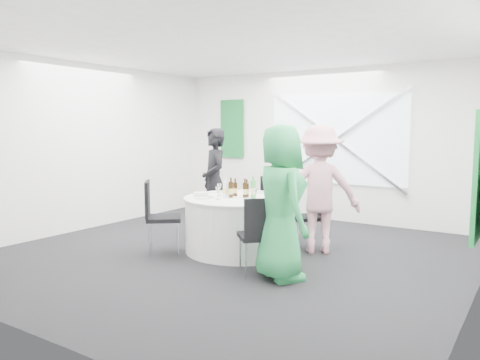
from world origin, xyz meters
The scene contains 43 objects.
floor centered at (0.00, 0.00, 0.00)m, with size 6.00×6.00×0.00m, color black.
ceiling centered at (0.00, 0.00, 2.80)m, with size 6.00×6.00×0.00m, color silver.
wall_back centered at (0.00, 3.00, 1.40)m, with size 6.00×6.00×0.00m, color white.
wall_front centered at (0.00, -3.00, 1.40)m, with size 6.00×6.00×0.00m, color white.
wall_left centered at (-3.00, 0.00, 1.40)m, with size 6.00×6.00×0.00m, color white.
window_panel centered at (0.30, 2.96, 1.50)m, with size 2.60×0.03×1.60m, color white.
window_brace_a centered at (0.30, 2.92, 1.50)m, with size 0.05×0.05×3.16m, color silver.
window_brace_b centered at (0.30, 2.92, 1.50)m, with size 0.05×0.05×3.16m, color silver.
green_banner centered at (-2.00, 2.95, 1.70)m, with size 0.55×0.04×1.20m, color #156A2F.
banquet_table centered at (0.00, 0.20, 0.38)m, with size 1.56×1.56×0.76m.
chair_back centered at (-0.13, 1.25, 0.55)m, with size 0.47×0.48×0.94m.
chair_back_left centered at (-0.79, 0.89, 0.48)m, with size 0.53×0.53×0.83m.
chair_back_right centered at (0.79, 0.90, 0.54)m, with size 0.59×0.59×0.92m.
chair_front_right centered at (0.80, -0.63, 0.55)m, with size 0.60×0.60×0.93m.
chair_front_left centered at (-0.87, -0.54, 0.59)m, with size 0.64×0.64×1.00m.
person_man_back_left centered at (-0.98, 0.93, 0.86)m, with size 0.62×0.41×1.71m, color black.
person_man_back centered at (-0.11, 1.47, 0.81)m, with size 0.79×0.43×1.62m, color black.
person_woman_pink centered at (0.95, 0.74, 0.88)m, with size 1.14×0.53×1.76m, color pink.
person_woman_green centered at (1.05, -0.57, 0.88)m, with size 0.86×0.56×1.76m, color green.
plate_back centered at (0.00, 0.74, 0.77)m, with size 0.25×0.25×0.01m.
plate_back_left centered at (-0.44, 0.49, 0.77)m, with size 0.25×0.25×0.01m.
plate_back_right centered at (0.49, 0.55, 0.78)m, with size 0.28×0.28×0.04m.
plate_front_right centered at (0.39, -0.11, 0.78)m, with size 0.25×0.25×0.04m.
plate_front_left centered at (-0.37, -0.14, 0.77)m, with size 0.28×0.28×0.01m.
napkin centered at (-0.47, -0.08, 0.80)m, with size 0.19×0.12×0.05m, color white.
beer_bottle_a centered at (-0.12, 0.26, 0.85)m, with size 0.06×0.06×0.25m.
beer_bottle_b centered at (0.07, 0.26, 0.85)m, with size 0.06×0.06×0.25m.
beer_bottle_c centered at (0.07, 0.21, 0.86)m, with size 0.06×0.06×0.26m.
beer_bottle_d centered at (-0.08, 0.10, 0.87)m, with size 0.06×0.06×0.28m.
green_water_bottle centered at (0.20, 0.23, 0.88)m, with size 0.08×0.08×0.30m.
clear_water_bottle centered at (-0.19, 0.12, 0.86)m, with size 0.08×0.08×0.27m.
wine_glass_a centered at (-0.15, -0.12, 0.88)m, with size 0.07×0.07×0.17m.
wine_glass_b centered at (-0.12, 0.58, 0.88)m, with size 0.07×0.07×0.17m.
wine_glass_c centered at (-0.33, 0.18, 0.88)m, with size 0.07×0.07×0.17m.
wine_glass_d centered at (0.36, 0.02, 0.88)m, with size 0.07×0.07×0.17m.
fork_a centered at (0.14, 0.76, 0.76)m, with size 0.01×0.15×0.01m, color silver.
knife_a centered at (-0.18, 0.75, 0.76)m, with size 0.01×0.15×0.01m, color silver.
fork_b centered at (-0.35, 0.66, 0.76)m, with size 0.01×0.15×0.01m, color silver.
knife_b centered at (-0.56, 0.31, 0.76)m, with size 0.01×0.15×0.01m, color silver.
fork_c centered at (0.55, 0.36, 0.76)m, with size 0.01×0.15×0.01m, color silver.
knife_c centered at (0.41, 0.60, 0.76)m, with size 0.01×0.15×0.01m, color silver.
fork_d centered at (-0.55, 0.03, 0.76)m, with size 0.01×0.15×0.01m, color silver.
knife_d centered at (-0.34, -0.26, 0.76)m, with size 0.01×0.15×0.01m, color silver.
Camera 1 is at (3.51, -5.18, 1.71)m, focal length 35.00 mm.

